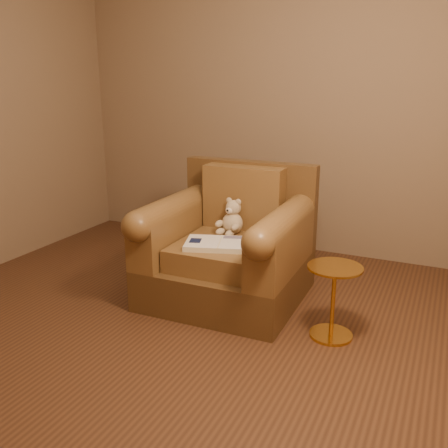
% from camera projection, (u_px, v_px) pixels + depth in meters
% --- Properties ---
extents(floor, '(4.00, 4.00, 0.00)m').
position_uv_depth(floor, '(169.00, 335.00, 3.19)').
color(floor, '#502F1B').
rests_on(floor, ground).
extents(room, '(4.02, 4.02, 2.71)m').
position_uv_depth(room, '(159.00, 52.00, 2.70)').
color(room, '#897054').
rests_on(room, ground).
extents(armchair, '(1.08, 1.03, 0.96)m').
position_uv_depth(armchair, '(230.00, 248.00, 3.67)').
color(armchair, brown).
rests_on(armchair, floor).
extents(teddy_bear, '(0.20, 0.23, 0.27)m').
position_uv_depth(teddy_bear, '(231.00, 220.00, 3.71)').
color(teddy_bear, tan).
rests_on(teddy_bear, armchair).
extents(guidebook, '(0.54, 0.42, 0.04)m').
position_uv_depth(guidebook, '(220.00, 244.00, 3.44)').
color(guidebook, beige).
rests_on(guidebook, armchair).
extents(side_table, '(0.34, 0.34, 0.48)m').
position_uv_depth(side_table, '(333.00, 299.00, 3.10)').
color(side_table, gold).
rests_on(side_table, floor).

